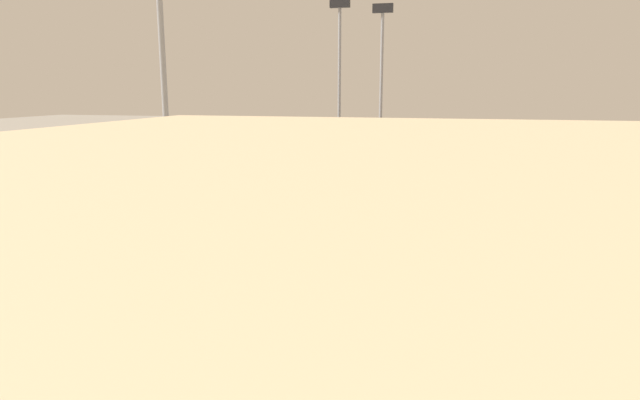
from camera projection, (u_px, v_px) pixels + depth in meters
ground_plane at (349, 215)px, 61.04m from camera, size 400.00×400.00×0.00m
track_bed_0 at (374, 187)px, 77.64m from camera, size 140.00×2.80×0.12m
track_bed_1 at (368, 194)px, 72.90m from camera, size 140.00×2.80×0.12m
track_bed_2 at (361, 201)px, 68.15m from camera, size 140.00×2.80×0.12m
track_bed_3 at (354, 210)px, 63.40m from camera, size 140.00×2.80×0.12m
track_bed_4 at (345, 219)px, 58.66m from camera, size 140.00×2.80×0.12m
track_bed_5 at (334, 231)px, 53.91m from camera, size 140.00×2.80×0.12m
track_bed_6 at (321, 245)px, 49.16m from camera, size 140.00×2.80×0.12m
track_bed_7 at (306, 261)px, 44.41m from camera, size 140.00×2.80×0.12m
train_on_track_7 at (262, 234)px, 44.93m from camera, size 139.00×3.00×4.40m
train_on_track_2 at (434, 188)px, 65.60m from camera, size 10.00×3.00×5.00m
train_on_track_3 at (181, 184)px, 68.31m from camera, size 66.40×3.06×4.40m
light_mast_0 at (382, 71)px, 77.08m from camera, size 2.80×0.70×25.14m
light_mast_2 at (339, 68)px, 77.92m from camera, size 2.80×0.70×25.94m
light_mast_3 at (160, 16)px, 39.29m from camera, size 2.80×0.70×29.87m
signal_gantry at (350, 145)px, 59.50m from camera, size 0.70×40.00×8.80m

